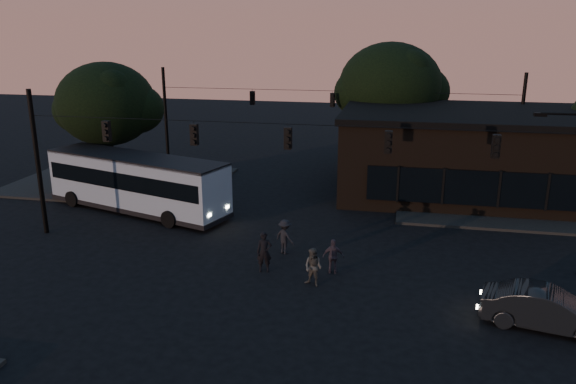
% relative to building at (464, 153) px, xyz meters
% --- Properties ---
extents(ground, '(120.00, 120.00, 0.00)m').
position_rel_building_xyz_m(ground, '(-9.00, -15.97, -2.71)').
color(ground, black).
rests_on(ground, ground).
extents(sidewalk_far_right, '(14.00, 10.00, 0.15)m').
position_rel_building_xyz_m(sidewalk_far_right, '(3.00, -1.97, -2.63)').
color(sidewalk_far_right, black).
rests_on(sidewalk_far_right, ground).
extents(sidewalk_far_left, '(14.00, 10.00, 0.15)m').
position_rel_building_xyz_m(sidewalk_far_left, '(-23.00, -1.97, -2.63)').
color(sidewalk_far_left, black).
rests_on(sidewalk_far_left, ground).
extents(building, '(15.40, 10.41, 5.40)m').
position_rel_building_xyz_m(building, '(0.00, 0.00, 0.00)').
color(building, black).
rests_on(building, ground).
extents(tree_behind, '(7.60, 7.60, 9.43)m').
position_rel_building_xyz_m(tree_behind, '(-5.00, 6.03, 3.48)').
color(tree_behind, black).
rests_on(tree_behind, ground).
extents(tree_left, '(6.40, 6.40, 8.30)m').
position_rel_building_xyz_m(tree_left, '(-23.00, -2.97, 2.86)').
color(tree_left, black).
rests_on(tree_left, ground).
extents(signal_rig_near, '(26.24, 0.30, 7.50)m').
position_rel_building_xyz_m(signal_rig_near, '(-9.00, -11.97, 1.74)').
color(signal_rig_near, black).
rests_on(signal_rig_near, ground).
extents(signal_rig_far, '(26.24, 0.30, 7.50)m').
position_rel_building_xyz_m(signal_rig_far, '(-9.00, 4.03, 1.50)').
color(signal_rig_far, black).
rests_on(signal_rig_far, ground).
extents(bus, '(12.02, 6.19, 3.31)m').
position_rel_building_xyz_m(bus, '(-18.89, -7.61, -0.85)').
color(bus, '#90A3B7').
rests_on(bus, ground).
extents(car, '(4.71, 2.46, 1.48)m').
position_rel_building_xyz_m(car, '(1.48, -17.08, -1.97)').
color(car, black).
rests_on(car, ground).
extents(pedestrian_a, '(0.75, 0.58, 1.84)m').
position_rel_building_xyz_m(pedestrian_a, '(-9.57, -14.40, -1.79)').
color(pedestrian_a, black).
rests_on(pedestrian_a, ground).
extents(pedestrian_b, '(0.97, 0.87, 1.64)m').
position_rel_building_xyz_m(pedestrian_b, '(-7.23, -15.36, -1.89)').
color(pedestrian_b, '#41403B').
rests_on(pedestrian_b, ground).
extents(pedestrian_c, '(0.95, 0.46, 1.58)m').
position_rel_building_xyz_m(pedestrian_c, '(-6.56, -13.98, -1.92)').
color(pedestrian_c, '#382E39').
rests_on(pedestrian_c, ground).
extents(pedestrian_d, '(1.26, 1.11, 1.69)m').
position_rel_building_xyz_m(pedestrian_d, '(-9.10, -12.19, -1.87)').
color(pedestrian_d, black).
rests_on(pedestrian_d, ground).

